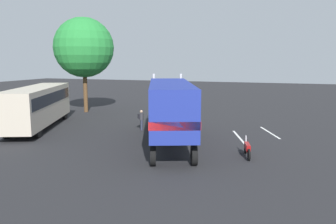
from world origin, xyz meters
name	(u,v)px	position (x,y,z in m)	size (l,w,h in m)	color
ground_plane	(166,125)	(0.00, 0.00, 0.00)	(120.00, 120.00, 0.00)	#232326
lane_stripe_near	(191,140)	(-4.71, -3.50, 0.01)	(4.40, 0.16, 0.01)	silver
lane_stripe_mid	(239,137)	(-2.64, -6.56, 0.01)	(4.40, 0.16, 0.01)	silver
lane_stripe_far	(270,132)	(-0.22, -8.62, 0.01)	(4.40, 0.16, 0.01)	silver
semi_truck	(170,106)	(-5.54, -2.16, 2.52)	(14.10, 7.44, 4.50)	silver
person_bystander	(141,119)	(-2.59, 1.24, 0.89)	(0.44, 0.47, 1.63)	#2D3347
parked_bus	(38,103)	(-4.55, 9.64, 2.07)	(11.16, 6.45, 3.40)	#BFB29E
motorcycle	(247,149)	(-7.63, -7.64, 0.48)	(2.07, 0.59, 1.12)	black
tree_center	(84,48)	(4.39, 10.77, 6.89)	(6.32, 6.32, 10.07)	brown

